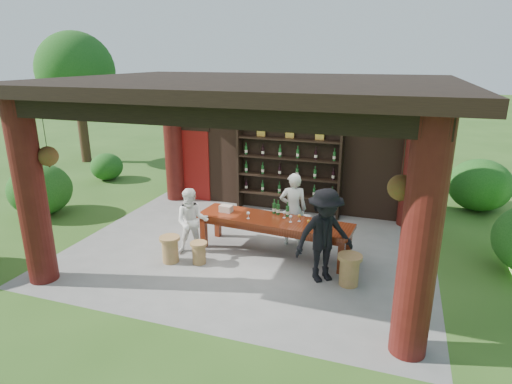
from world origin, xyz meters
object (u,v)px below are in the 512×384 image
(stool_near_left, at_px, (199,252))
(guest_man, at_px, (324,236))
(wine_shelf, at_px, (288,168))
(host, at_px, (293,209))
(guest_woman, at_px, (192,222))
(napkin_basket, at_px, (226,209))
(stool_far_left, at_px, (170,249))
(stool_near_right, at_px, (349,269))
(tasting_table, at_px, (274,225))

(stool_near_left, height_order, guest_man, guest_man)
(wine_shelf, relative_size, host, 1.69)
(guest_woman, height_order, napkin_basket, guest_woman)
(guest_woman, bearing_deg, napkin_basket, 29.96)
(stool_far_left, relative_size, host, 0.34)
(stool_near_left, bearing_deg, guest_man, 3.13)
(stool_near_right, distance_m, napkin_basket, 2.92)
(host, bearing_deg, stool_near_right, 116.78)
(stool_near_right, bearing_deg, stool_far_left, -176.27)
(guest_woman, height_order, guest_man, guest_man)
(stool_near_right, height_order, host, host)
(stool_far_left, xyz_separation_m, guest_man, (2.98, 0.26, 0.58))
(stool_near_right, bearing_deg, wine_shelf, 121.15)
(wine_shelf, relative_size, guest_woman, 1.93)
(stool_far_left, bearing_deg, wine_shelf, 67.15)
(tasting_table, height_order, guest_man, guest_man)
(wine_shelf, bearing_deg, stool_far_left, -112.85)
(stool_near_left, height_order, stool_near_right, stool_near_right)
(stool_near_right, xyz_separation_m, stool_far_left, (-3.46, -0.23, -0.02))
(stool_far_left, bearing_deg, tasting_table, 29.75)
(guest_man, height_order, napkin_basket, guest_man)
(host, height_order, guest_woman, host)
(host, relative_size, guest_woman, 1.14)
(stool_near_left, bearing_deg, stool_near_right, 1.96)
(guest_woman, bearing_deg, wine_shelf, 45.15)
(stool_near_right, height_order, stool_far_left, stool_near_right)
(tasting_table, height_order, stool_near_right, tasting_table)
(napkin_basket, bearing_deg, stool_near_left, -99.59)
(host, bearing_deg, stool_far_left, 19.49)
(guest_woman, relative_size, guest_man, 0.80)
(stool_near_left, distance_m, stool_near_right, 2.89)
(wine_shelf, xyz_separation_m, stool_near_left, (-0.91, -3.37, -0.95))
(stool_near_left, distance_m, guest_man, 2.50)
(stool_near_left, bearing_deg, stool_far_left, -167.35)
(tasting_table, distance_m, stool_near_left, 1.60)
(tasting_table, distance_m, guest_woman, 1.66)
(wine_shelf, height_order, guest_woman, wine_shelf)
(tasting_table, distance_m, stool_far_left, 2.12)
(tasting_table, bearing_deg, wine_shelf, 97.96)
(stool_far_left, bearing_deg, napkin_basket, 57.09)
(stool_near_left, xyz_separation_m, stool_far_left, (-0.56, -0.13, 0.05))
(host, bearing_deg, guest_woman, 12.96)
(stool_near_left, relative_size, stool_near_right, 0.77)
(tasting_table, height_order, host, host)
(wine_shelf, distance_m, guest_man, 3.59)
(stool_far_left, distance_m, guest_woman, 0.69)
(napkin_basket, bearing_deg, stool_far_left, -122.91)
(stool_near_left, bearing_deg, guest_woman, 130.23)
(guest_man, bearing_deg, wine_shelf, 77.55)
(stool_near_right, distance_m, host, 2.01)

